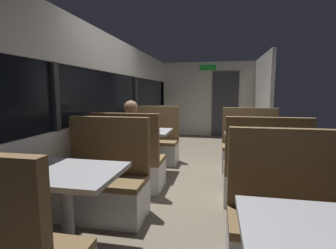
% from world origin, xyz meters
% --- Properties ---
extents(ground_plane, '(3.30, 9.20, 0.02)m').
position_xyz_m(ground_plane, '(0.00, 0.00, -0.01)').
color(ground_plane, '#665B4C').
extents(carriage_window_panel_left, '(0.09, 8.48, 2.30)m').
position_xyz_m(carriage_window_panel_left, '(-1.45, 0.00, 1.11)').
color(carriage_window_panel_left, beige).
rests_on(carriage_window_panel_left, ground_plane).
extents(carriage_end_bulkhead, '(2.90, 0.11, 2.30)m').
position_xyz_m(carriage_end_bulkhead, '(0.06, 4.19, 1.14)').
color(carriage_end_bulkhead, beige).
rests_on(carriage_end_bulkhead, ground_plane).
extents(carriage_aisle_panel_right, '(0.08, 2.40, 2.30)m').
position_xyz_m(carriage_aisle_panel_right, '(1.45, 3.00, 1.15)').
color(carriage_aisle_panel_right, beige).
rests_on(carriage_aisle_panel_right, ground_plane).
extents(dining_table_near_window, '(0.90, 0.70, 0.74)m').
position_xyz_m(dining_table_near_window, '(-0.89, -2.09, 0.64)').
color(dining_table_near_window, '#9E9EA3').
rests_on(dining_table_near_window, ground_plane).
extents(bench_near_window_facing_entry, '(0.95, 0.50, 1.10)m').
position_xyz_m(bench_near_window_facing_entry, '(-0.89, -1.39, 0.33)').
color(bench_near_window_facing_entry, silver).
rests_on(bench_near_window_facing_entry, ground_plane).
extents(dining_table_mid_window, '(0.90, 0.70, 0.74)m').
position_xyz_m(dining_table_mid_window, '(-0.89, 0.14, 0.64)').
color(dining_table_mid_window, '#9E9EA3').
rests_on(dining_table_mid_window, ground_plane).
extents(bench_mid_window_facing_end, '(0.95, 0.50, 1.10)m').
position_xyz_m(bench_mid_window_facing_end, '(-0.89, -0.56, 0.33)').
color(bench_mid_window_facing_end, silver).
rests_on(bench_mid_window_facing_end, ground_plane).
extents(bench_mid_window_facing_entry, '(0.95, 0.50, 1.10)m').
position_xyz_m(bench_mid_window_facing_entry, '(-0.89, 0.84, 0.33)').
color(bench_mid_window_facing_entry, silver).
rests_on(bench_mid_window_facing_entry, ground_plane).
extents(bench_front_aisle_facing_entry, '(0.95, 0.50, 1.10)m').
position_xyz_m(bench_front_aisle_facing_entry, '(0.89, -1.99, 0.33)').
color(bench_front_aisle_facing_entry, silver).
rests_on(bench_front_aisle_facing_entry, ground_plane).
extents(dining_table_rear_aisle, '(0.90, 0.70, 0.74)m').
position_xyz_m(dining_table_rear_aisle, '(0.89, -0.06, 0.64)').
color(dining_table_rear_aisle, '#9E9EA3').
rests_on(dining_table_rear_aisle, ground_plane).
extents(bench_rear_aisle_facing_end, '(0.95, 0.50, 1.10)m').
position_xyz_m(bench_rear_aisle_facing_end, '(0.89, -0.76, 0.33)').
color(bench_rear_aisle_facing_end, silver).
rests_on(bench_rear_aisle_facing_end, ground_plane).
extents(bench_rear_aisle_facing_entry, '(0.95, 0.50, 1.10)m').
position_xyz_m(bench_rear_aisle_facing_entry, '(0.89, 0.64, 0.33)').
color(bench_rear_aisle_facing_entry, silver).
rests_on(bench_rear_aisle_facing_entry, ground_plane).
extents(seated_passenger, '(0.47, 0.55, 1.26)m').
position_xyz_m(seated_passenger, '(-0.89, -0.48, 0.54)').
color(seated_passenger, '#26262D').
rests_on(seated_passenger, ground_plane).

